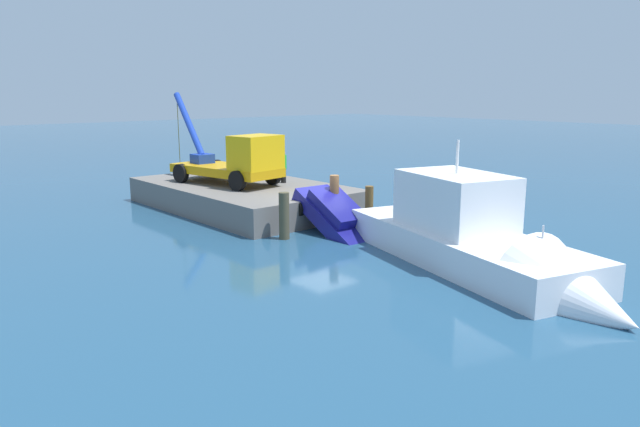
# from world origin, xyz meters

# --- Properties ---
(ground) EXTENTS (200.00, 200.00, 0.00)m
(ground) POSITION_xyz_m (0.00, 0.00, 0.00)
(ground) COLOR navy
(dock) EXTENTS (12.24, 7.16, 1.32)m
(dock) POSITION_xyz_m (-6.43, 0.00, 0.66)
(dock) COLOR slate
(dock) RESTS_ON ground
(crane_truck) EXTENTS (9.43, 3.72, 4.75)m
(crane_truck) POSITION_xyz_m (-6.27, -0.48, 2.60)
(crane_truck) COLOR orange
(crane_truck) RESTS_ON dock
(dock_worker) EXTENTS (0.34, 0.34, 1.71)m
(dock_worker) POSITION_xyz_m (-5.22, 1.81, 2.19)
(dock_worker) COLOR black
(dock_worker) RESTS_ON dock
(salvaged_car) EXTENTS (4.30, 2.26, 2.77)m
(salvaged_car) POSITION_xyz_m (1.14, -0.17, 0.71)
(salvaged_car) COLOR navy
(salvaged_car) RESTS_ON ground
(moored_yacht) EXTENTS (12.91, 6.80, 5.97)m
(moored_yacht) POSITION_xyz_m (8.95, -0.26, 0.50)
(moored_yacht) COLOR white
(moored_yacht) RESTS_ON ground
(piling_near) EXTENTS (0.44, 0.44, 1.99)m
(piling_near) POSITION_xyz_m (0.37, -2.50, 0.99)
(piling_near) COLOR #4C4630
(piling_near) RESTS_ON ground
(piling_mid) EXTENTS (0.41, 0.41, 2.48)m
(piling_mid) POSITION_xyz_m (0.54, 0.21, 1.24)
(piling_mid) COLOR brown
(piling_mid) RESTS_ON ground
(piling_far) EXTENTS (0.39, 0.39, 1.76)m
(piling_far) POSITION_xyz_m (0.55, 2.44, 0.88)
(piling_far) COLOR brown
(piling_far) RESTS_ON ground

